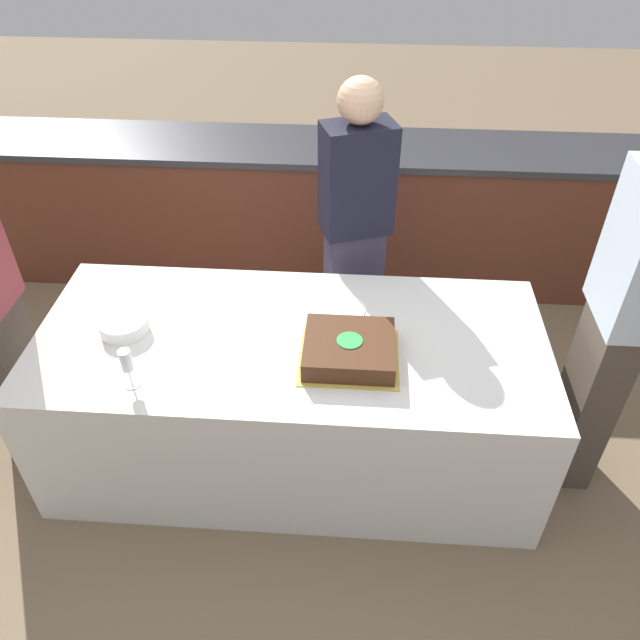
{
  "coord_description": "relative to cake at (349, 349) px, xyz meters",
  "views": [
    {
      "loc": [
        0.27,
        -1.99,
        2.47
      ],
      "look_at": [
        0.13,
        0.0,
        0.83
      ],
      "focal_mm": 35.0,
      "sensor_mm": 36.0,
      "label": 1
    }
  ],
  "objects": [
    {
      "name": "ground_plane",
      "position": [
        -0.25,
        0.11,
        -0.78
      ],
      "size": [
        14.0,
        14.0,
        0.0
      ],
      "primitive_type": "plane",
      "color": "#7A664C"
    },
    {
      "name": "back_counter",
      "position": [
        -0.25,
        1.66,
        -0.32
      ],
      "size": [
        4.4,
        0.58,
        0.92
      ],
      "color": "#5B2D1E",
      "rests_on": "ground_plane"
    },
    {
      "name": "dining_table",
      "position": [
        -0.25,
        0.11,
        -0.41
      ],
      "size": [
        2.19,
        0.96,
        0.73
      ],
      "color": "silver",
      "rests_on": "ground_plane"
    },
    {
      "name": "cake",
      "position": [
        0.0,
        0.0,
        0.0
      ],
      "size": [
        0.4,
        0.37,
        0.09
      ],
      "color": "gold",
      "rests_on": "dining_table"
    },
    {
      "name": "plate_stack",
      "position": [
        -0.97,
        0.1,
        -0.01
      ],
      "size": [
        0.21,
        0.21,
        0.06
      ],
      "color": "white",
      "rests_on": "dining_table"
    },
    {
      "name": "wine_glass",
      "position": [
        -0.84,
        -0.22,
        0.07
      ],
      "size": [
        0.06,
        0.06,
        0.18
      ],
      "color": "white",
      "rests_on": "dining_table"
    },
    {
      "name": "side_plate_near_cake",
      "position": [
        -0.02,
        0.32,
        -0.04
      ],
      "size": [
        0.18,
        0.18,
        0.0
      ],
      "color": "white",
      "rests_on": "dining_table"
    },
    {
      "name": "person_cutting_cake",
      "position": [
        0.0,
        0.81,
        0.06
      ],
      "size": [
        0.38,
        0.3,
        1.6
      ],
      "rotation": [
        0.0,
        0.0,
        -2.79
      ],
      "color": "#383347",
      "rests_on": "ground_plane"
    },
    {
      "name": "person_seated_right",
      "position": [
        1.06,
        0.11,
        0.12
      ],
      "size": [
        0.2,
        0.35,
        1.72
      ],
      "rotation": [
        0.0,
        0.0,
        -1.57
      ],
      "color": "#4C4238",
      "rests_on": "ground_plane"
    }
  ]
}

